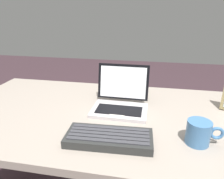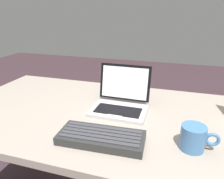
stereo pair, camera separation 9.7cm
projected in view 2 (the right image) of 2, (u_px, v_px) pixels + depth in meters
The scene contains 4 objects.
desk at pixel (125, 133), 0.98m from camera, with size 1.67×0.77×0.70m.
laptop_front at pixel (121, 101), 0.99m from camera, with size 0.26×0.22×0.20m.
external_keyboard at pixel (101, 137), 0.76m from camera, with size 0.32×0.15×0.03m.
coffee_mug at pixel (194, 138), 0.71m from camera, with size 0.13×0.08×0.09m.
Camera 2 is at (0.19, -0.82, 1.16)m, focal length 33.46 mm.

